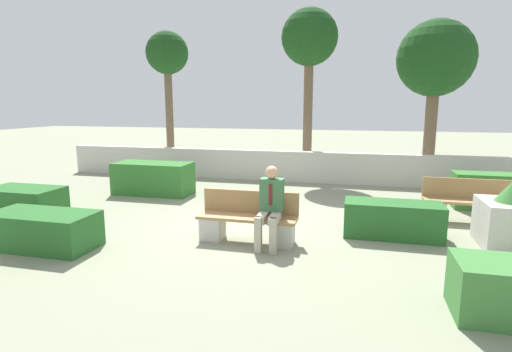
{
  "coord_description": "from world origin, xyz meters",
  "views": [
    {
      "loc": [
        2.02,
        -7.17,
        2.32
      ],
      "look_at": [
        0.08,
        0.5,
        0.9
      ],
      "focal_mm": 28.0,
      "sensor_mm": 36.0,
      "label": 1
    }
  ],
  "objects_px": {
    "person_seated_man": "(270,203)",
    "tree_center_left": "(309,42)",
    "bench_left_side": "(467,206)",
    "tree_center_right": "(435,61)",
    "bench_front": "(248,223)",
    "tree_leftmost": "(167,58)"
  },
  "relations": [
    {
      "from": "tree_leftmost",
      "to": "tree_center_left",
      "type": "xyz_separation_m",
      "value": [
        4.87,
        0.0,
        0.36
      ]
    },
    {
      "from": "person_seated_man",
      "to": "tree_center_left",
      "type": "distance_m",
      "value": 7.68
    },
    {
      "from": "tree_leftmost",
      "to": "tree_center_left",
      "type": "relative_size",
      "value": 0.91
    },
    {
      "from": "person_seated_man",
      "to": "tree_leftmost",
      "type": "relative_size",
      "value": 0.28
    },
    {
      "from": "bench_front",
      "to": "tree_center_right",
      "type": "relative_size",
      "value": 0.35
    },
    {
      "from": "bench_left_side",
      "to": "tree_center_right",
      "type": "height_order",
      "value": "tree_center_right"
    },
    {
      "from": "bench_front",
      "to": "tree_center_left",
      "type": "xyz_separation_m",
      "value": [
        0.19,
        6.69,
        3.94
      ]
    },
    {
      "from": "bench_left_side",
      "to": "tree_leftmost",
      "type": "xyz_separation_m",
      "value": [
        -8.63,
        4.51,
        3.58
      ]
    },
    {
      "from": "tree_leftmost",
      "to": "person_seated_man",
      "type": "bearing_deg",
      "value": -53.14
    },
    {
      "from": "tree_center_right",
      "to": "person_seated_man",
      "type": "bearing_deg",
      "value": -116.03
    },
    {
      "from": "bench_front",
      "to": "tree_center_left",
      "type": "height_order",
      "value": "tree_center_left"
    },
    {
      "from": "tree_center_left",
      "to": "tree_leftmost",
      "type": "bearing_deg",
      "value": -179.98
    },
    {
      "from": "bench_left_side",
      "to": "tree_center_left",
      "type": "relative_size",
      "value": 0.31
    },
    {
      "from": "bench_front",
      "to": "tree_center_left",
      "type": "relative_size",
      "value": 0.32
    },
    {
      "from": "bench_front",
      "to": "bench_left_side",
      "type": "height_order",
      "value": "same"
    },
    {
      "from": "bench_front",
      "to": "tree_leftmost",
      "type": "distance_m",
      "value": 8.91
    },
    {
      "from": "bench_front",
      "to": "tree_center_left",
      "type": "distance_m",
      "value": 7.76
    },
    {
      "from": "tree_leftmost",
      "to": "tree_center_left",
      "type": "bearing_deg",
      "value": 0.02
    },
    {
      "from": "tree_leftmost",
      "to": "tree_center_right",
      "type": "bearing_deg",
      "value": 2.84
    },
    {
      "from": "bench_front",
      "to": "tree_center_right",
      "type": "xyz_separation_m",
      "value": [
        3.97,
        7.11,
        3.31
      ]
    },
    {
      "from": "tree_center_right",
      "to": "tree_leftmost",
      "type": "bearing_deg",
      "value": -177.16
    },
    {
      "from": "bench_front",
      "to": "bench_left_side",
      "type": "relative_size",
      "value": 1.03
    }
  ]
}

